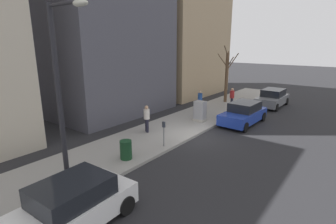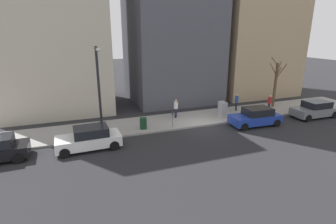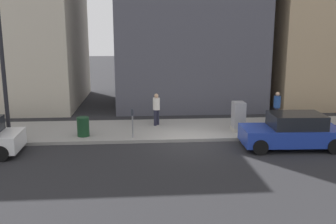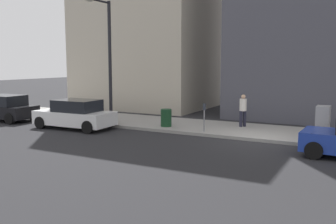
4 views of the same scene
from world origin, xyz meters
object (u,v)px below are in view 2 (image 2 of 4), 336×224
(parked_car_blue, at_px, (256,117))
(office_tower_left, at_px, (250,11))
(utility_box, at_px, (222,110))
(pedestrian_near_meter, at_px, (269,102))
(streetlamp, at_px, (99,85))
(parked_car_grey, at_px, (315,109))
(trash_bin, at_px, (143,123))
(parking_meter, at_px, (172,117))
(pedestrian_far_corner, at_px, (176,107))
(bare_tree, at_px, (275,83))
(pedestrian_midblock, at_px, (236,101))
(parked_car_white, at_px, (89,138))
(office_tower_right, at_px, (51,16))
(office_block_center, at_px, (171,0))

(parked_car_blue, bearing_deg, office_tower_left, -29.36)
(utility_box, bearing_deg, pedestrian_near_meter, -91.05)
(utility_box, distance_m, streetlamp, 11.22)
(parked_car_grey, height_order, trash_bin, parked_car_grey)
(parking_meter, height_order, pedestrian_far_corner, pedestrian_far_corner)
(bare_tree, bearing_deg, pedestrian_near_meter, 128.66)
(streetlamp, bearing_deg, bare_tree, -82.51)
(pedestrian_near_meter, height_order, pedestrian_midblock, same)
(parked_car_white, bearing_deg, utility_box, -79.83)
(parked_car_grey, distance_m, bare_tree, 4.46)
(trash_bin, relative_size, pedestrian_far_corner, 0.54)
(parked_car_grey, xyz_separation_m, utility_box, (2.52, 8.25, 0.11))
(parked_car_blue, height_order, parked_car_white, same)
(parked_car_blue, distance_m, bare_tree, 6.64)
(parked_car_blue, height_order, parking_meter, parked_car_blue)
(trash_bin, height_order, pedestrian_far_corner, pedestrian_far_corner)
(parked_car_grey, height_order, parked_car_white, same)
(utility_box, relative_size, pedestrian_near_meter, 0.86)
(bare_tree, xyz_separation_m, pedestrian_far_corner, (0.12, 10.81, -1.49))
(parked_car_blue, bearing_deg, pedestrian_near_meter, -52.84)
(bare_tree, bearing_deg, office_tower_right, 69.43)
(parked_car_grey, distance_m, utility_box, 8.63)
(parked_car_grey, xyz_separation_m, parked_car_blue, (0.05, 6.55, 0.00))
(streetlamp, height_order, pedestrian_near_meter, streetlamp)
(bare_tree, xyz_separation_m, pedestrian_midblock, (0.15, 4.40, -1.49))
(parked_car_grey, height_order, office_tower_right, office_tower_right)
(parked_car_blue, height_order, office_tower_right, office_tower_right)
(parked_car_blue, xyz_separation_m, streetlamp, (1.46, 12.42, 3.28))
(pedestrian_far_corner, xyz_separation_m, office_tower_left, (7.67, -12.78, 8.88))
(parked_car_blue, distance_m, pedestrian_near_meter, 4.18)
(parked_car_blue, distance_m, office_tower_left, 16.41)
(office_tower_left, bearing_deg, office_tower_right, 90.21)
(utility_box, bearing_deg, parking_meter, 99.35)
(parked_car_white, height_order, streetlamp, streetlamp)
(streetlamp, height_order, pedestrian_far_corner, streetlamp)
(streetlamp, relative_size, office_block_center, 0.30)
(parking_meter, xyz_separation_m, utility_box, (0.85, -5.16, -0.13))
(trash_bin, bearing_deg, parking_meter, -101.04)
(parked_car_blue, relative_size, office_tower_left, 0.21)
(bare_tree, relative_size, pedestrian_far_corner, 3.08)
(parking_meter, xyz_separation_m, trash_bin, (0.45, 2.31, -0.38))
(office_block_center, bearing_deg, parked_car_white, 138.01)
(trash_bin, distance_m, office_tower_left, 21.05)
(parked_car_blue, bearing_deg, office_block_center, 18.47)
(pedestrian_midblock, distance_m, office_tower_left, 13.33)
(office_block_center, bearing_deg, pedestrian_midblock, -151.34)
(bare_tree, height_order, office_tower_right, office_tower_right)
(bare_tree, relative_size, pedestrian_near_meter, 3.08)
(parked_car_grey, distance_m, office_tower_right, 26.11)
(bare_tree, distance_m, trash_bin, 14.56)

